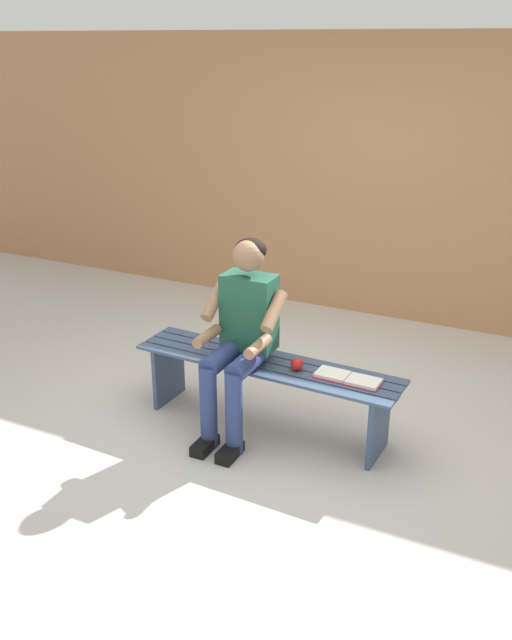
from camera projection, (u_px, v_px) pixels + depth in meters
name	position (u px, v px, depth m)	size (l,w,h in m)	color
ground_plane	(28.00, 460.00, 4.35)	(10.00, 7.00, 0.04)	beige
brick_wall	(329.00, 175.00, 6.45)	(9.50, 0.24, 2.50)	#B27A51
bench_near	(266.00, 378.00, 4.56)	(1.82, 0.46, 0.48)	#384C6B
person_seated	(241.00, 331.00, 4.39)	(0.50, 0.69, 1.28)	#1E513D
apple	(297.00, 364.00, 4.39)	(0.08, 0.08, 0.08)	red
book_open	(348.00, 378.00, 4.28)	(0.42, 0.17, 0.02)	white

